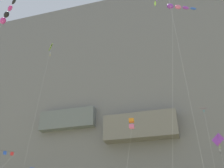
{
  "coord_description": "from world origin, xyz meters",
  "views": [
    {
      "loc": [
        10.36,
        -5.99,
        2.77
      ],
      "look_at": [
        2.67,
        20.4,
        17.85
      ],
      "focal_mm": 44.14,
      "sensor_mm": 36.0,
      "label": 1
    }
  ],
  "objects": [
    {
      "name": "kite_delta_far_right",
      "position": [
        13.03,
        33.97,
        17.56
      ],
      "size": [
        1.11,
        5.09,
        19.29
      ],
      "color": "pink",
      "rests_on": "ground"
    },
    {
      "name": "kite_diamond_far_left",
      "position": [
        14.58,
        38.7,
        15.43
      ],
      "size": [
        2.0,
        3.02,
        16.87
      ],
      "color": "purple",
      "rests_on": "ground"
    },
    {
      "name": "cliff_face",
      "position": [
        0.0,
        64.59,
        33.61
      ],
      "size": [
        180.0,
        24.86,
        67.28
      ],
      "color": "slate",
      "rests_on": "ground"
    },
    {
      "name": "kite_diamond_mid_center",
      "position": [
        -10.99,
        28.61,
        30.77
      ],
      "size": [
        1.77,
        3.52,
        32.81
      ],
      "color": "#8CCC33",
      "rests_on": "ground"
    },
    {
      "name": "kite_box_low_left",
      "position": [
        3.46,
        26.61,
        15.17
      ],
      "size": [
        1.58,
        4.43,
        15.88
      ],
      "color": "orange",
      "rests_on": "ground"
    },
    {
      "name": "kite_windsock_mid_right",
      "position": [
        11.09,
        21.74,
        28.59
      ],
      "size": [
        5.71,
        5.17,
        28.99
      ],
      "color": "purple",
      "rests_on": "ground"
    },
    {
      "name": "kite_windsock_front_field",
      "position": [
        -6.62,
        12.03,
        23.14
      ],
      "size": [
        5.8,
        3.71,
        23.51
      ],
      "color": "#CC3399",
      "rests_on": "ground"
    }
  ]
}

